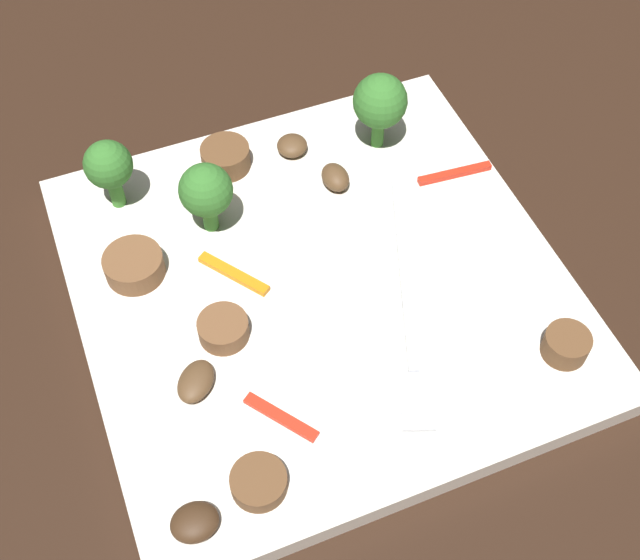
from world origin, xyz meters
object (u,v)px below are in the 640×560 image
Objects in this scene: plate at (320,287)px; sausage_slice_1 at (259,482)px; sausage_slice_0 at (226,157)px; mushroom_2 at (195,522)px; broccoli_floret_0 at (109,166)px; pepper_strip_1 at (234,274)px; sausage_slice_4 at (566,345)px; mushroom_1 at (292,146)px; pepper_strip_0 at (455,173)px; sausage_slice_2 at (134,265)px; fork at (408,311)px; mushroom_3 at (335,177)px; broccoli_floret_1 at (206,192)px; mushroom_0 at (196,381)px; broccoli_floret_2 at (380,102)px; sausage_slice_3 at (223,329)px; pepper_strip_2 at (281,417)px.

sausage_slice_1 is at bearing -35.19° from plate.
mushroom_2 is at bearing -21.53° from sausage_slice_0.
sausage_slice_0 reaches higher than sausage_slice_1.
broccoli_floret_0 is 0.10m from pepper_strip_1.
broccoli_floret_0 reaches higher than sausage_slice_4.
sausage_slice_0 reaches higher than mushroom_1.
sausage_slice_4 is at bearing -1.83° from pepper_strip_0.
mushroom_1 is at bearing 115.99° from sausage_slice_2.
sausage_slice_4 reaches higher than mushroom_2.
sausage_slice_2 is 0.25m from sausage_slice_4.
sausage_slice_1 is 1.20× the size of mushroom_2.
mushroom_3 is (-0.11, -0.00, 0.00)m from fork.
pepper_strip_1 is (0.04, 0.00, -0.03)m from broccoli_floret_1.
pepper_strip_0 is at bearing 113.24° from mushroom_0.
broccoli_floret_2 reaches higher than broccoli_floret_0.
sausage_slice_3 is 0.04m from pepper_strip_1.
pepper_strip_0 is (-0.15, 0.19, -0.00)m from sausage_slice_1.
broccoli_floret_1 is at bearing -135.75° from sausage_slice_4.
sausage_slice_2 reaches higher than pepper_strip_1.
mushroom_1 is (-0.11, 0.02, 0.01)m from plate.
mushroom_0 is (0.11, -0.04, -0.03)m from broccoli_floret_1.
plate is 0.10m from mushroom_0.
broccoli_floret_0 reaches higher than sausage_slice_3.
sausage_slice_0 is at bearing 156.37° from mushroom_0.
broccoli_floret_0 is 1.40× the size of sausage_slice_2.
fork is 0.14m from broccoli_floret_1.
sausage_slice_4 is at bearing 55.74° from sausage_slice_2.
mushroom_2 is (0.10, -0.05, -0.00)m from sausage_slice_3.
sausage_slice_3 is at bearing -71.05° from pepper_strip_0.
sausage_slice_3 is (0.06, 0.04, -0.00)m from sausage_slice_2.
sausage_slice_3 is (0.12, 0.03, -0.03)m from broccoli_floret_0.
mushroom_0 is at bearing -169.11° from sausage_slice_1.
broccoli_floret_0 is 0.14m from mushroom_3.
sausage_slice_3 is 0.19m from sausage_slice_4.
broccoli_floret_0 is 0.22m from pepper_strip_0.
plate is at bearing 144.81° from sausage_slice_1.
mushroom_3 is at bearing 150.94° from plate.
mushroom_3 is (-0.18, 0.11, 0.00)m from sausage_slice_1.
mushroom_1 is at bearing -104.47° from broccoli_floret_2.
pepper_strip_2 is at bearing 123.57° from mushroom_2.
pepper_strip_2 is (-0.04, 0.06, -0.00)m from mushroom_2.
sausage_slice_3 is 0.11m from mushroom_2.
sausage_slice_2 is at bearing -113.85° from pepper_strip_1.
sausage_slice_2 is 1.74× the size of mushroom_1.
mushroom_1 is (-0.00, 0.12, -0.03)m from broccoli_floret_0.
sausage_slice_3 is at bearing -115.07° from sausage_slice_4.
sausage_slice_4 is at bearing 74.30° from mushroom_0.
sausage_slice_3 reaches higher than mushroom_0.
mushroom_3 is 0.46× the size of pepper_strip_0.
fork is 7.42× the size of mushroom_3.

